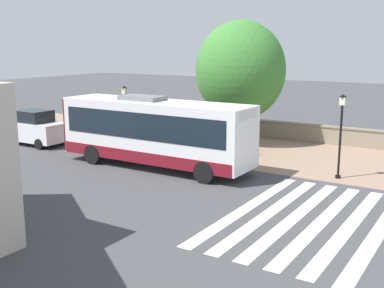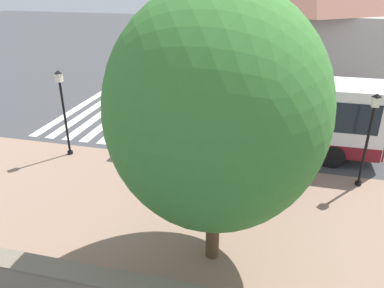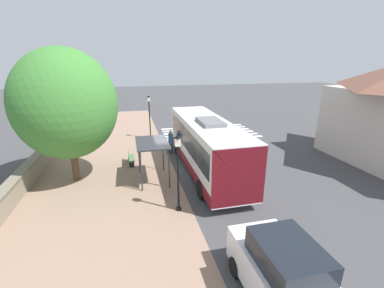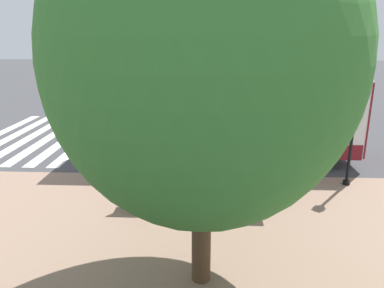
{
  "view_description": "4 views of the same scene",
  "coord_description": "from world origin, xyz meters",
  "views": [
    {
      "loc": [
        20.91,
        13.67,
        6.07
      ],
      "look_at": [
        1.6,
        1.53,
        1.35
      ],
      "focal_mm": 45.0,
      "sensor_mm": 36.0,
      "label": 1
    },
    {
      "loc": [
        -14.52,
        -1.21,
        7.62
      ],
      "look_at": [
        -1.46,
        2.04,
        1.44
      ],
      "focal_mm": 35.0,
      "sensor_mm": 36.0,
      "label": 2
    },
    {
      "loc": [
        -2.55,
        -15.01,
        6.81
      ],
      "look_at": [
        1.08,
        -0.19,
        1.86
      ],
      "focal_mm": 24.0,
      "sensor_mm": 36.0,
      "label": 3
    },
    {
      "loc": [
        -12.65,
        0.17,
        4.97
      ],
      "look_at": [
        0.9,
        0.83,
        0.92
      ],
      "focal_mm": 35.0,
      "sensor_mm": 36.0,
      "label": 4
    }
  ],
  "objects": [
    {
      "name": "bus",
      "position": [
        1.92,
        -0.46,
        1.85
      ],
      "size": [
        2.64,
        10.19,
        3.57
      ],
      "color": "white",
      "rests_on": "ground"
    },
    {
      "name": "pedestrian",
      "position": [
        0.32,
        3.51,
        1.08
      ],
      "size": [
        0.34,
        0.24,
        1.81
      ],
      "color": "#2D3347",
      "rests_on": "ground"
    },
    {
      "name": "street_lamp_far",
      "position": [
        -0.86,
        7.97,
        2.33
      ],
      "size": [
        0.28,
        0.28,
        3.91
      ],
      "color": "black",
      "rests_on": "ground"
    },
    {
      "name": "bench",
      "position": [
        -2.74,
        1.96,
        0.47
      ],
      "size": [
        0.4,
        1.49,
        0.88
      ],
      "color": "#4C7247",
      "rests_on": "ground"
    },
    {
      "name": "ground_plane",
      "position": [
        0.0,
        0.0,
        0.0
      ],
      "size": [
        120.0,
        120.0,
        0.0
      ],
      "primitive_type": "plane",
      "color": "#424244",
      "rests_on": "ground"
    },
    {
      "name": "background_building",
      "position": [
        15.25,
        -2.82,
        3.75
      ],
      "size": [
        7.19,
        10.35,
        7.27
      ],
      "color": "beige",
      "rests_on": "ground"
    },
    {
      "name": "street_lamp_near",
      "position": [
        -0.63,
        -4.49,
        2.24
      ],
      "size": [
        0.28,
        0.28,
        3.75
      ],
      "color": "black",
      "rests_on": "ground"
    },
    {
      "name": "shade_tree",
      "position": [
        -5.94,
        0.31,
        4.52
      ],
      "size": [
        5.53,
        5.53,
        7.57
      ],
      "color": "brown",
      "rests_on": "ground"
    },
    {
      "name": "crosswalk_stripes",
      "position": [
        5.0,
        8.56,
        0.0
      ],
      "size": [
        9.0,
        5.25,
        0.01
      ],
      "color": "silver",
      "rests_on": "ground"
    },
    {
      "name": "bus_shelter",
      "position": [
        -1.6,
        -0.85,
        2.0
      ],
      "size": [
        1.81,
        2.82,
        2.39
      ],
      "color": "#2D2D33",
      "rests_on": "ground"
    },
    {
      "name": "sidewalk_plaza",
      "position": [
        -4.5,
        0.0,
        0.01
      ],
      "size": [
        9.0,
        44.0,
        0.02
      ],
      "color": "#937560",
      "rests_on": "ground"
    }
  ]
}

